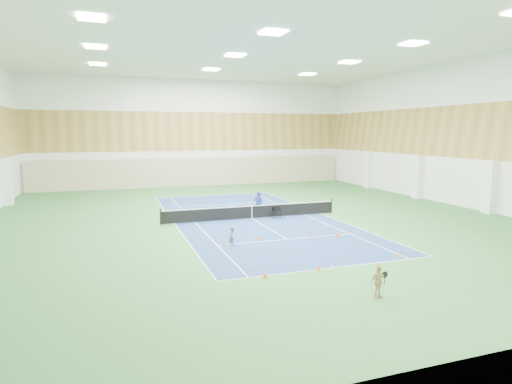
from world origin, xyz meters
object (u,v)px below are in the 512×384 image
child_court (233,236)px  ball_cart (276,213)px  tennis_net (252,211)px  coach (258,203)px  child_apron (378,282)px

child_court → ball_cart: child_court is taller
tennis_net → coach: bearing=49.6°
child_court → child_apron: bearing=-104.0°
tennis_net → child_apron: (-0.21, -15.48, 0.05)m
child_apron → ball_cart: 14.99m
tennis_net → coach: 1.32m
coach → child_apron: (-1.04, -16.45, -0.29)m
tennis_net → ball_cart: bearing=-20.0°
coach → child_court: (-4.11, -7.49, -0.39)m
ball_cart → child_court: bearing=-128.9°
ball_cart → tennis_net: bearing=161.0°
tennis_net → ball_cart: (1.65, -0.60, -0.12)m
tennis_net → child_apron: bearing=-90.8°
tennis_net → child_apron: child_apron is taller
coach → ball_cart: bearing=121.9°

